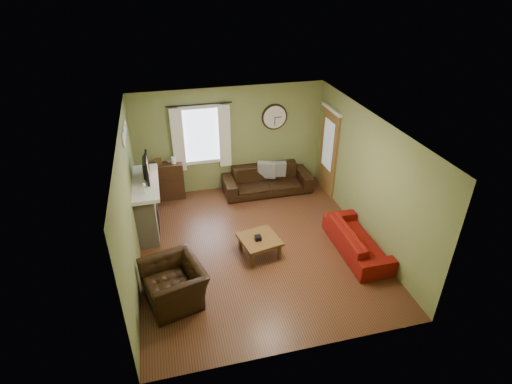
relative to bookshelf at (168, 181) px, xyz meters
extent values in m
cube|color=#532C1B|center=(1.60, -2.42, -0.46)|extent=(4.60, 5.20, 0.00)
cube|color=white|center=(1.60, -2.42, 2.14)|extent=(4.60, 5.20, 0.00)
cube|color=olive|center=(-0.70, -2.42, 0.84)|extent=(0.00, 5.20, 2.60)
cube|color=olive|center=(3.90, -2.42, 0.84)|extent=(0.00, 5.20, 2.60)
cube|color=olive|center=(1.60, 0.18, 0.84)|extent=(4.60, 0.00, 2.60)
cube|color=olive|center=(1.60, -5.02, 0.84)|extent=(4.60, 0.00, 2.60)
cube|color=tan|center=(-0.50, -1.27, 0.09)|extent=(0.40, 1.40, 1.10)
cube|color=black|center=(-0.31, -1.27, -0.16)|extent=(0.04, 0.60, 0.55)
cube|color=white|center=(-0.47, -1.27, 0.68)|extent=(0.58, 1.60, 0.08)
imported|color=black|center=(-0.45, -1.12, 0.89)|extent=(0.08, 0.60, 0.35)
cube|color=#994C3F|center=(-0.37, -1.12, 0.95)|extent=(0.02, 0.62, 0.36)
cylinder|color=white|center=(-0.68, -1.62, 1.79)|extent=(0.28, 0.28, 0.03)
cylinder|color=white|center=(-0.68, -1.27, 1.79)|extent=(0.28, 0.28, 0.03)
cylinder|color=white|center=(-0.68, -0.92, 1.79)|extent=(0.28, 0.28, 0.03)
cylinder|color=black|center=(0.90, 0.06, 1.81)|extent=(0.03, 0.03, 1.50)
cube|color=white|center=(0.35, 0.06, 0.99)|extent=(0.28, 0.04, 1.55)
cube|color=white|center=(1.45, 0.06, 0.99)|extent=(0.28, 0.04, 1.55)
cube|color=brown|center=(3.87, -0.57, 0.59)|extent=(0.05, 0.90, 2.10)
imported|color=brown|center=(0.03, 0.15, 0.50)|extent=(0.26, 0.29, 0.02)
imported|color=black|center=(2.43, -0.26, -0.14)|extent=(2.18, 0.85, 0.64)
cube|color=gray|center=(2.44, -0.16, 0.09)|extent=(0.46, 0.30, 0.44)
cube|color=gray|center=(2.72, -0.19, 0.09)|extent=(0.42, 0.18, 0.41)
imported|color=maroon|center=(3.52, -3.03, -0.19)|extent=(0.72, 1.84, 0.54)
imported|color=black|center=(-0.09, -3.49, -0.12)|extent=(1.18, 1.27, 0.69)
cube|color=black|center=(1.57, -2.71, -0.06)|extent=(0.12, 0.12, 0.09)
camera|label=1|loc=(0.03, -8.74, 4.59)|focal=28.00mm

